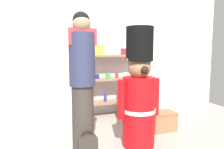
{
  "coord_description": "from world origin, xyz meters",
  "views": [
    {
      "loc": [
        -0.85,
        -1.87,
        1.3
      ],
      "look_at": [
        0.03,
        0.6,
        1.0
      ],
      "focal_mm": 32.93,
      "sensor_mm": 36.0,
      "label": 1
    }
  ],
  "objects": [
    {
      "name": "shopping_bag",
      "position": [
        -0.35,
        0.41,
        0.15
      ],
      "size": [
        0.22,
        0.13,
        0.41
      ],
      "color": "#332D28",
      "rests_on": "ground_plane"
    },
    {
      "name": "merchandise_shelf",
      "position": [
        0.51,
        1.98,
        0.79
      ],
      "size": [
        1.27,
        0.35,
        1.55
      ],
      "color": "#93704C",
      "rests_on": "ground_plane"
    },
    {
      "name": "person_shopper",
      "position": [
        -0.36,
        0.61,
        0.94
      ],
      "size": [
        0.33,
        0.32,
        1.77
      ],
      "color": "#38332D",
      "rests_on": "ground_plane"
    },
    {
      "name": "teddy_bear_guard",
      "position": [
        0.41,
        0.59,
        0.73
      ],
      "size": [
        0.62,
        0.46,
        1.62
      ],
      "color": "red",
      "rests_on": "ground_plane"
    },
    {
      "name": "display_crate",
      "position": [
        1.02,
        0.94,
        0.15
      ],
      "size": [
        0.43,
        0.29,
        0.31
      ],
      "color": "olive",
      "rests_on": "ground_plane"
    },
    {
      "name": "back_wall",
      "position": [
        0.0,
        2.2,
        1.3
      ],
      "size": [
        6.4,
        0.12,
        2.6
      ],
      "primitive_type": "cube",
      "color": "silver",
      "rests_on": "ground_plane"
    }
  ]
}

